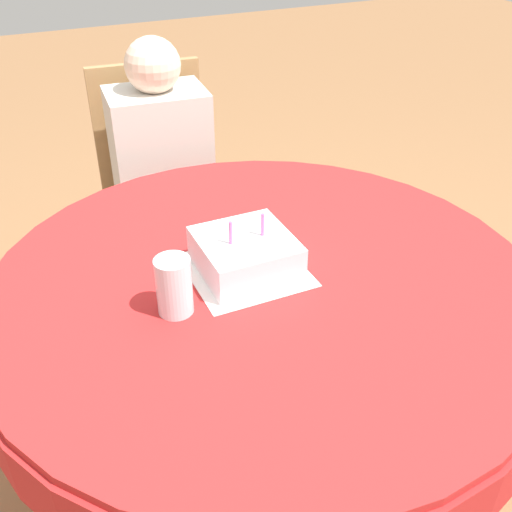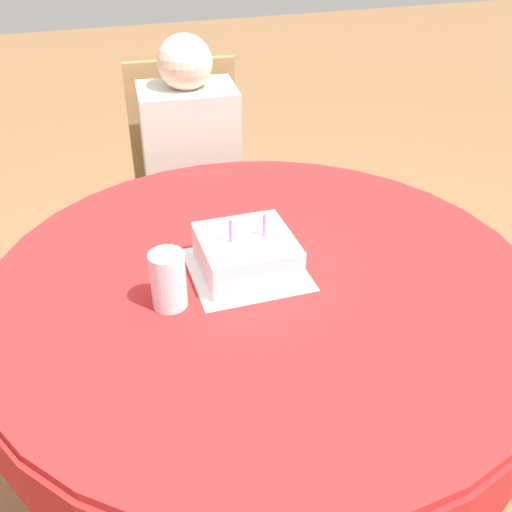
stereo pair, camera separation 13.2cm
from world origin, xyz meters
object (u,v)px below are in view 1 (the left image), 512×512
Objects in this scene: chair at (161,192)px; birthday_cake at (245,254)px; person at (164,168)px; drinking_glass at (174,286)px.

chair is 0.96m from birthday_cake.
drinking_glass is at bearing -100.23° from person.
chair is 1.07m from drinking_glass.
birthday_cake is (-0.05, -0.81, 0.14)m from person.
person is (-0.01, -0.11, 0.14)m from chair.
drinking_glass is at bearing -99.18° from chair.
person is at bearing -90.00° from chair.
chair is 4.58× the size of birthday_cake.
person reaches higher than birthday_cake.
chair reaches higher than drinking_glass.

